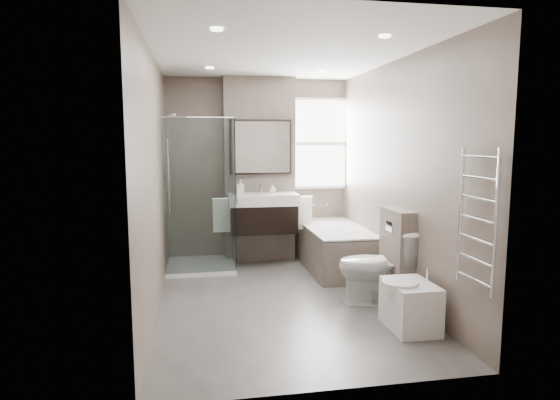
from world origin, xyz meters
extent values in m
cube|color=#585451|center=(0.00, 0.00, -0.03)|extent=(2.65, 3.85, 0.05)
cube|color=silver|center=(0.00, 0.00, 2.62)|extent=(2.65, 3.85, 0.05)
cube|color=#6C5E53|center=(0.00, 1.92, 1.30)|extent=(2.65, 0.05, 2.60)
cube|color=#6C5E53|center=(0.00, -1.92, 1.30)|extent=(2.65, 0.05, 2.60)
cube|color=#6C5E53|center=(-1.32, 0.00, 1.30)|extent=(0.05, 3.85, 2.60)
cube|color=#6C5E53|center=(1.32, 0.00, 1.30)|extent=(0.05, 3.85, 2.60)
cube|color=#665A50|center=(0.00, 1.77, 1.30)|extent=(1.00, 0.25, 2.60)
cube|color=black|center=(0.00, 1.42, 0.66)|extent=(0.90, 0.45, 0.38)
cube|color=white|center=(0.00, 1.42, 0.92)|extent=(0.95, 0.47, 0.15)
cylinder|color=silver|center=(0.00, 1.59, 1.06)|extent=(0.03, 0.03, 0.12)
cylinder|color=silver|center=(0.00, 1.53, 1.11)|extent=(0.02, 0.12, 0.02)
cube|color=black|center=(0.00, 1.62, 1.63)|extent=(0.86, 0.06, 0.76)
cube|color=white|center=(0.00, 1.58, 1.63)|extent=(0.80, 0.02, 0.70)
cube|color=white|center=(-0.56, 1.40, 0.72)|extent=(0.24, 0.06, 0.44)
cube|color=white|center=(0.56, 1.40, 0.72)|extent=(0.24, 0.06, 0.44)
cube|color=white|center=(-0.85, 1.45, 0.03)|extent=(0.90, 0.90, 0.06)
cube|color=white|center=(-0.85, 1.01, 1.03)|extent=(0.88, 0.01, 1.94)
cube|color=white|center=(-0.41, 1.45, 1.03)|extent=(0.01, 0.88, 1.94)
cylinder|color=silver|center=(-1.25, 1.45, 1.25)|extent=(0.02, 0.02, 1.00)
cube|color=#665A50|center=(0.93, 1.10, 0.28)|extent=(0.75, 1.60, 0.55)
cube|color=white|center=(0.93, 1.10, 0.56)|extent=(0.75, 1.60, 0.03)
cube|color=white|center=(0.93, 1.10, 0.49)|extent=(0.61, 1.42, 0.12)
cube|color=white|center=(0.90, 1.88, 1.67)|extent=(0.98, 0.04, 1.33)
cube|color=white|center=(0.90, 1.85, 1.67)|extent=(0.90, 0.01, 1.25)
cube|color=white|center=(0.90, 1.85, 1.68)|extent=(0.90, 0.01, 0.05)
imported|color=white|center=(0.97, -0.28, 0.40)|extent=(0.86, 0.58, 0.81)
cube|color=#665A50|center=(1.21, -0.25, 0.50)|extent=(0.18, 0.55, 1.00)
cube|color=silver|center=(1.11, -0.25, 0.82)|extent=(0.01, 0.16, 0.11)
cube|color=white|center=(1.02, -0.99, 0.22)|extent=(0.39, 0.54, 0.44)
cylinder|color=white|center=(0.91, -0.99, 0.43)|extent=(0.33, 0.33, 0.05)
cylinder|color=silver|center=(1.18, -0.99, 0.51)|extent=(0.02, 0.02, 0.10)
cylinder|color=silver|center=(1.25, -1.83, 1.12)|extent=(0.03, 0.03, 1.10)
cylinder|color=silver|center=(1.25, -1.37, 1.12)|extent=(0.03, 0.03, 1.10)
cube|color=silver|center=(1.25, -1.60, 1.12)|extent=(0.02, 0.46, 1.00)
imported|color=white|center=(-0.30, 1.42, 1.10)|extent=(0.09, 0.09, 0.20)
imported|color=white|center=(0.14, 1.49, 1.06)|extent=(0.09, 0.09, 0.12)
camera|label=1|loc=(-0.88, -4.84, 1.72)|focal=30.00mm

